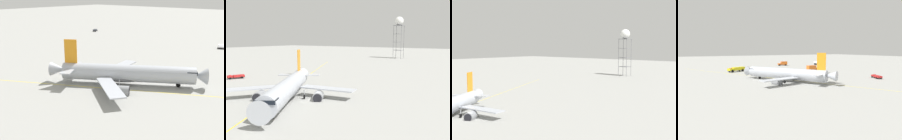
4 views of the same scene
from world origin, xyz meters
TOP-DOWN VIEW (x-y plane):
  - ground_plane at (0.00, 0.00)m, footprint 600.00×600.00m
  - airliner_main at (5.54, 2.80)m, footprint 27.55×34.89m
  - pushback_tug_truck at (-56.25, 4.19)m, footprint 5.22×3.81m
  - baggage_truck_truck at (-58.05, -69.81)m, footprint 4.17×3.31m
  - taxiway_centreline at (11.08, 0.39)m, footprint 80.52×151.21m

SIDE VIEW (x-z plane):
  - ground_plane at x=0.00m, z-range 0.00..0.00m
  - taxiway_centreline at x=11.08m, z-range 0.00..0.01m
  - baggage_truck_truck at x=-58.05m, z-range 0.10..1.32m
  - pushback_tug_truck at x=-56.25m, z-range 0.16..1.46m
  - airliner_main at x=5.54m, z-range -2.92..8.54m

